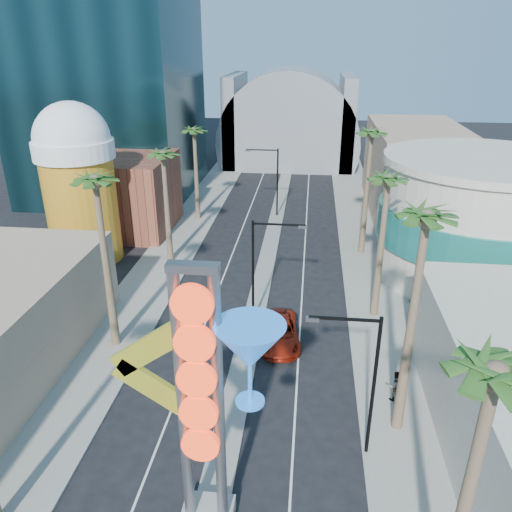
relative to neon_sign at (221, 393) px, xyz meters
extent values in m
cube|color=gray|center=(-10.32, 32.04, -7.23)|extent=(5.00, 100.00, 0.15)
cube|color=gray|center=(8.68, 32.04, -7.23)|extent=(5.00, 100.00, 0.15)
cube|color=gray|center=(-0.82, 35.04, -7.23)|extent=(1.60, 84.00, 0.15)
cube|color=brown|center=(-16.82, 35.04, -3.31)|extent=(10.00, 10.00, 8.00)
cube|color=tan|center=(15.18, 45.04, -2.31)|extent=(10.00, 20.00, 10.00)
cylinder|color=orange|center=(-17.82, 27.04, -2.31)|extent=(6.40, 6.40, 10.00)
cylinder|color=white|center=(-17.82, 27.04, 3.09)|extent=(7.00, 7.00, 1.60)
sphere|color=white|center=(-17.82, 27.04, 3.89)|extent=(6.60, 6.60, 6.60)
cylinder|color=beige|center=(17.18, 27.04, -2.31)|extent=(16.00, 16.00, 10.00)
cylinder|color=teal|center=(17.18, 27.04, -2.31)|extent=(16.60, 16.60, 3.00)
cylinder|color=beige|center=(17.18, 27.04, 2.99)|extent=(16.60, 16.60, 0.60)
cylinder|color=slate|center=(-0.82, 69.04, -3.31)|extent=(22.00, 16.00, 22.00)
cube|color=slate|center=(-9.82, 69.04, -0.31)|extent=(2.00, 16.00, 14.00)
cube|color=slate|center=(8.18, 69.04, -0.31)|extent=(2.00, 16.00, 14.00)
cylinder|color=slate|center=(-1.52, 0.04, -0.81)|extent=(0.44, 0.44, 12.00)
cylinder|color=slate|center=(-0.12, 0.04, -0.81)|extent=(0.44, 0.44, 12.00)
cube|color=slate|center=(-0.82, 0.04, 5.09)|extent=(1.80, 0.50, 0.30)
cylinder|color=red|center=(-0.82, -0.31, 3.89)|extent=(1.50, 0.25, 1.50)
cylinder|color=red|center=(-0.82, -0.31, 2.34)|extent=(1.50, 0.25, 1.50)
cylinder|color=red|center=(-0.82, -0.31, 0.79)|extent=(1.50, 0.25, 1.50)
cylinder|color=red|center=(-0.82, -0.31, -0.76)|extent=(1.50, 0.25, 1.50)
cylinder|color=red|center=(-0.82, -0.31, -2.31)|extent=(1.50, 0.25, 1.50)
cube|color=yellow|center=(-2.42, 0.04, 1.89)|extent=(3.47, 0.25, 2.80)
cube|color=yellow|center=(-2.42, 0.04, -0.11)|extent=(3.47, 0.25, 2.80)
cone|color=blue|center=(1.08, 0.04, 2.09)|extent=(2.60, 2.60, 1.80)
cylinder|color=blue|center=(1.08, 0.04, 0.49)|extent=(0.16, 0.16, 1.60)
cylinder|color=blue|center=(1.08, 0.04, -0.31)|extent=(1.10, 1.10, 0.12)
cylinder|color=black|center=(-0.82, 17.04, -3.31)|extent=(0.18, 0.18, 8.00)
cube|color=black|center=(0.98, 17.04, 0.49)|extent=(3.60, 0.12, 0.12)
cube|color=slate|center=(2.58, 17.04, 0.39)|extent=(0.60, 0.25, 0.18)
cylinder|color=black|center=(-0.82, 41.04, -3.31)|extent=(0.18, 0.18, 8.00)
cube|color=black|center=(-2.62, 41.04, 0.49)|extent=(3.60, 0.12, 0.12)
cube|color=slate|center=(-4.22, 41.04, 0.39)|extent=(0.60, 0.25, 0.18)
cylinder|color=black|center=(6.38, 5.04, -3.31)|extent=(0.18, 0.18, 8.00)
cube|color=black|center=(4.76, 5.04, 0.49)|extent=(3.24, 0.12, 0.12)
cube|color=slate|center=(3.32, 5.04, 0.39)|extent=(0.60, 0.25, 0.18)
cylinder|color=brown|center=(-9.82, 13.04, -1.56)|extent=(0.40, 0.40, 11.50)
sphere|color=#224416|center=(-9.82, 13.04, 4.19)|extent=(2.40, 2.40, 2.40)
cylinder|color=brown|center=(-9.82, 27.04, -2.31)|extent=(0.40, 0.40, 10.00)
sphere|color=#224416|center=(-9.82, 27.04, 2.69)|extent=(2.40, 2.40, 2.40)
cylinder|color=brown|center=(-9.82, 39.04, -2.31)|extent=(0.40, 0.40, 10.00)
sphere|color=#224416|center=(-9.82, 39.04, 2.69)|extent=(2.40, 2.40, 2.40)
sphere|color=#224416|center=(8.18, -2.96, 3.69)|extent=(2.40, 2.40, 2.40)
cylinder|color=brown|center=(8.18, 7.04, -1.31)|extent=(0.40, 0.40, 12.00)
sphere|color=#224416|center=(8.18, 7.04, 4.69)|extent=(2.40, 2.40, 2.40)
cylinder|color=brown|center=(8.18, 19.04, -2.06)|extent=(0.40, 0.40, 10.50)
sphere|color=#224416|center=(8.18, 19.04, 3.19)|extent=(2.40, 2.40, 2.40)
cylinder|color=brown|center=(8.18, 31.04, -1.56)|extent=(0.40, 0.40, 11.50)
sphere|color=#224416|center=(8.18, 31.04, 4.19)|extent=(2.40, 2.40, 2.40)
imported|color=#A81F0C|center=(1.28, 14.64, -6.51)|extent=(3.33, 5.99, 1.59)
imported|color=gray|center=(8.30, 9.23, -6.21)|extent=(1.05, 0.89, 1.89)
camera|label=1|loc=(2.95, -14.66, 12.13)|focal=35.00mm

